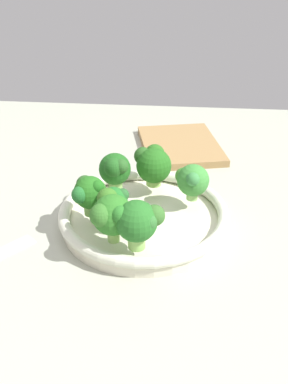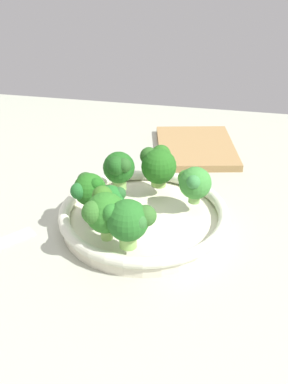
{
  "view_description": "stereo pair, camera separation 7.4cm",
  "coord_description": "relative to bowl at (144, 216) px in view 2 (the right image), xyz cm",
  "views": [
    {
      "loc": [
        -61.53,
        -4.92,
        43.83
      ],
      "look_at": [
        2.21,
        1.05,
        6.6
      ],
      "focal_mm": 41.17,
      "sensor_mm": 36.0,
      "label": 1
    },
    {
      "loc": [
        -60.42,
        -12.23,
        43.83
      ],
      "look_at": [
        2.21,
        1.05,
        6.6
      ],
      "focal_mm": 41.17,
      "sensor_mm": 36.0,
      "label": 2
    }
  ],
  "objects": [
    {
      "name": "ground_plane",
      "position": [
        -2.21,
        -1.05,
        -3.09
      ],
      "size": [
        130.0,
        130.0,
        2.5
      ],
      "primitive_type": "cube",
      "color": "#AAAE9B"
    },
    {
      "name": "bowl",
      "position": [
        0.0,
        0.0,
        0.0
      ],
      "size": [
        29.49,
        29.49,
        3.6
      ],
      "color": "beige",
      "rests_on": "ground_plane"
    },
    {
      "name": "broccoli_floret_0",
      "position": [
        4.76,
        5.6,
        6.29
      ],
      "size": [
        6.38,
        5.72,
        7.37
      ],
      "color": "#83B35B",
      "rests_on": "bowl"
    },
    {
      "name": "broccoli_floret_1",
      "position": [
        -5.34,
        4.32,
        5.9
      ],
      "size": [
        4.49,
        5.09,
        6.48
      ],
      "color": "#78B160",
      "rests_on": "bowl"
    },
    {
      "name": "broccoli_floret_2",
      "position": [
        -11.28,
        -0.17,
        6.42
      ],
      "size": [
        6.25,
        7.75,
        7.78
      ],
      "color": "#92C962",
      "rests_on": "bowl"
    },
    {
      "name": "broccoli_floret_3",
      "position": [
        -9.97,
        4.02,
        6.6
      ],
      "size": [
        7.05,
        6.24,
        7.8
      ],
      "color": "#99CB64",
      "rests_on": "bowl"
    },
    {
      "name": "broccoli_floret_4",
      "position": [
        -2.92,
        8.74,
        5.89
      ],
      "size": [
        5.84,
        5.46,
        6.81
      ],
      "color": "#7CB354",
      "rests_on": "bowl"
    },
    {
      "name": "broccoli_floret_5",
      "position": [
        3.55,
        -8.01,
        5.52
      ],
      "size": [
        6.29,
        5.96,
        6.55
      ],
      "color": "#90C76B",
      "rests_on": "bowl"
    },
    {
      "name": "broccoli_floret_6",
      "position": [
        8.55,
        -0.94,
        5.89
      ],
      "size": [
        7.16,
        7.22,
        7.17
      ],
      "color": "#92BF5B",
      "rests_on": "bowl"
    },
    {
      "name": "cutting_board",
      "position": [
        32.81,
        -5.57,
        -1.04
      ],
      "size": [
        25.97,
        22.2,
        1.6
      ],
      "primitive_type": "cube",
      "rotation": [
        0.0,
        0.0,
        0.23
      ],
      "color": "#9F7A4A",
      "rests_on": "ground_plane"
    }
  ]
}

